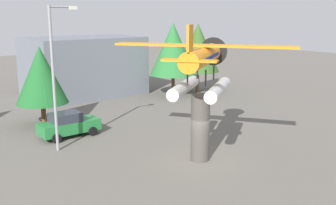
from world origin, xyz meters
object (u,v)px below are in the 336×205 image
at_px(tree_center_back, 173,49).
at_px(tree_far_east, 198,48).
at_px(floatplane_monument, 202,65).
at_px(storefront_building, 84,66).
at_px(streetlight_primary, 56,70).
at_px(display_pedestal, 200,128).
at_px(car_mid_green, 68,124).
at_px(tree_east, 41,75).

xyz_separation_m(tree_center_back, tree_far_east, (2.94, -0.64, 0.02)).
height_order(floatplane_monument, storefront_building, floatplane_monument).
bearing_deg(streetlight_primary, display_pedestal, -50.34).
xyz_separation_m(display_pedestal, streetlight_primary, (-5.69, 6.87, 3.16)).
bearing_deg(car_mid_green, display_pedestal, -66.20).
distance_m(streetlight_primary, storefront_building, 17.98).
height_order(streetlight_primary, storefront_building, streetlight_primary).
xyz_separation_m(floatplane_monument, tree_east, (-4.36, 13.11, -1.70)).
height_order(display_pedestal, floatplane_monument, floatplane_monument).
relative_size(display_pedestal, tree_east, 0.65).
distance_m(tree_east, tree_center_back, 15.62).
bearing_deg(tree_far_east, streetlight_primary, -156.85).
height_order(display_pedestal, tree_far_east, tree_far_east).
relative_size(tree_center_back, tree_far_east, 1.01).
relative_size(display_pedestal, tree_far_east, 0.53).
xyz_separation_m(display_pedestal, car_mid_green, (-4.05, 9.18, -1.10)).
bearing_deg(tree_center_back, display_pedestal, -124.84).
bearing_deg(tree_east, display_pedestal, -72.15).
bearing_deg(storefront_building, floatplane_monument, -99.52).
distance_m(tree_east, tree_far_east, 18.43).
bearing_deg(tree_center_back, tree_far_east, -12.30).
height_order(streetlight_primary, tree_center_back, streetlight_primary).
distance_m(floatplane_monument, tree_far_east, 20.65).
relative_size(floatplane_monument, streetlight_primary, 1.02).
bearing_deg(storefront_building, car_mid_green, -121.41).
xyz_separation_m(display_pedestal, floatplane_monument, (0.11, 0.07, 3.65)).
relative_size(display_pedestal, tree_center_back, 0.52).
xyz_separation_m(car_mid_green, tree_far_east, (18.08, 6.13, 4.06)).
relative_size(floatplane_monument, tree_far_east, 1.22).
height_order(storefront_building, tree_center_back, tree_center_back).
height_order(display_pedestal, tree_center_back, tree_center_back).
bearing_deg(display_pedestal, tree_center_back, 55.16).
xyz_separation_m(car_mid_green, tree_center_back, (15.14, 6.77, 4.04)).
height_order(tree_east, tree_center_back, tree_center_back).
xyz_separation_m(floatplane_monument, storefront_building, (3.68, 21.93, -2.56)).
bearing_deg(display_pedestal, floatplane_monument, 34.46).
xyz_separation_m(streetlight_primary, tree_east, (1.45, 6.32, -1.22)).
distance_m(display_pedestal, streetlight_primary, 9.46).
relative_size(floatplane_monument, tree_center_back, 1.20).
bearing_deg(floatplane_monument, storefront_building, 46.02).
distance_m(streetlight_primary, tree_east, 6.60).
bearing_deg(tree_east, storefront_building, 47.65).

